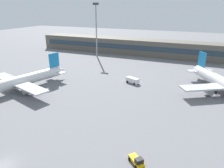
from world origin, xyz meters
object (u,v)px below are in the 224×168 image
at_px(baggage_tug_yellow, 137,161).
at_px(floodlight_tower_west, 96,27).
at_px(airplane_near, 14,83).
at_px(service_van_white, 133,80).

relative_size(baggage_tug_yellow, floodlight_tower_west, 0.13).
bearing_deg(airplane_near, floodlight_tower_west, 89.30).
height_order(baggage_tug_yellow, service_van_white, service_van_white).
height_order(airplane_near, baggage_tug_yellow, airplane_near).
distance_m(airplane_near, baggage_tug_yellow, 51.38).
distance_m(airplane_near, floodlight_tower_west, 60.72).
xyz_separation_m(service_van_white, floodlight_tower_west, (-33.16, 35.01, 15.59)).
bearing_deg(airplane_near, service_van_white, 35.54).
relative_size(baggage_tug_yellow, service_van_white, 0.66).
bearing_deg(floodlight_tower_west, baggage_tug_yellow, -58.08).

